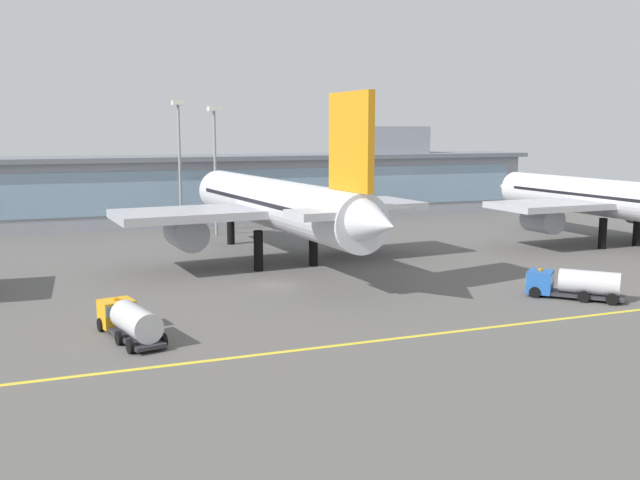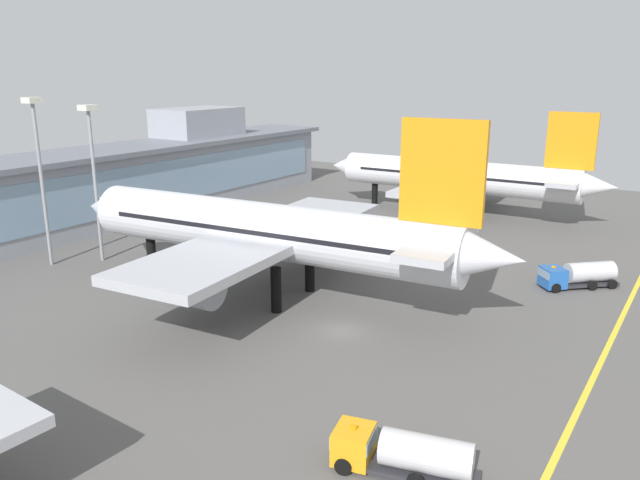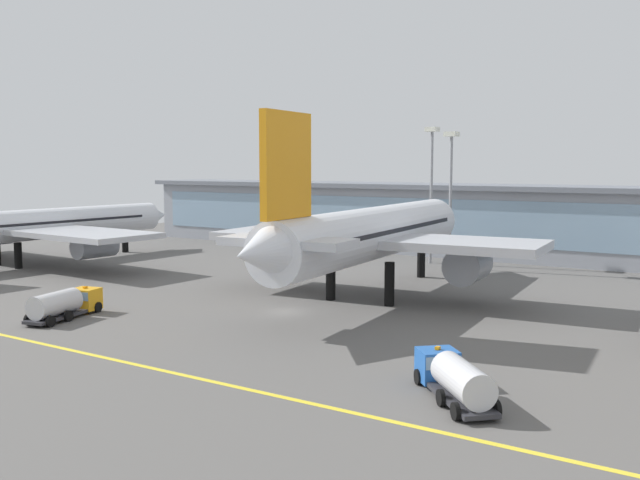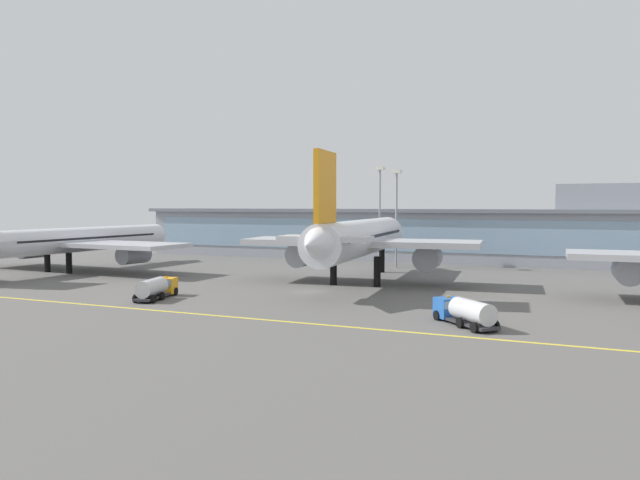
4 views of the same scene
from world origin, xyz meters
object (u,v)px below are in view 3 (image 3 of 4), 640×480
Objects in this scene: airliner_near_left at (26,226)px; fuel_tanker_truck at (66,303)px; apron_light_mast_centre at (432,173)px; baggage_tug_near at (453,376)px; airliner_near_right at (371,235)px; apron_light_mast_west at (451,177)px.

airliner_near_left is 5.94× the size of fuel_tanker_truck.
baggage_tug_near is at bearing -64.48° from apron_light_mast_centre.
airliner_near_right is 27.16m from apron_light_mast_west.
airliner_near_left is at bearing -145.59° from apron_light_mast_centre.
airliner_near_left reaches higher than fuel_tanker_truck.
airliner_near_left is 64.63m from apron_light_mast_west.
fuel_tanker_truck is at bearing -116.92° from airliner_near_left.
apron_light_mast_centre reaches higher than apron_light_mast_west.
airliner_near_right is 6.54× the size of baggage_tug_near.
baggage_tug_near is (79.03, -22.98, -4.35)m from airliner_near_left.
airliner_near_right reaches higher than airliner_near_left.
apron_light_mast_west is at bearing -39.19° from apron_light_mast_centre.
airliner_near_right is 31.68m from apron_light_mast_centre.
airliner_near_left is 1.03× the size of airliner_near_right.
apron_light_mast_west is at bearing -20.67° from baggage_tug_near.
baggage_tug_near is at bearing -103.50° from airliner_near_left.
airliner_near_left reaches higher than baggage_tug_near.
apron_light_mast_centre is at bearing 6.45° from airliner_near_right.
apron_light_mast_centre reaches higher than airliner_near_left.
baggage_tug_near is at bearing -67.05° from apron_light_mast_west.
airliner_near_right is at bearing -78.34° from apron_light_mast_centre.
apron_light_mast_centre is (14.12, 56.27, 12.47)m from fuel_tanker_truck.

